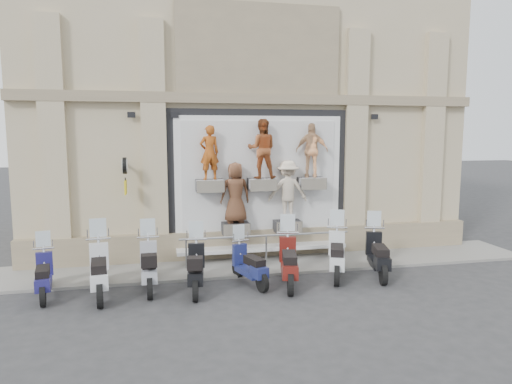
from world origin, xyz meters
TOP-DOWN VIEW (x-y plane):
  - ground at (0.00, 0.00)m, footprint 90.00×90.00m
  - sidewalk at (0.00, 2.10)m, footprint 16.00×2.20m
  - building at (0.00, 7.00)m, footprint 14.00×8.60m
  - shop_vitrine at (0.09, 2.74)m, footprint 5.60×0.84m
  - guard_rail at (0.00, 2.00)m, footprint 5.06×0.10m
  - clock_sign_bracket at (-3.90, 2.47)m, footprint 0.10×0.80m
  - scooter_a at (-5.70, 0.63)m, footprint 0.83×1.87m
  - scooter_b at (-4.43, 0.43)m, footprint 0.87×2.21m
  - scooter_c at (-3.29, 0.69)m, footprint 0.65×2.05m
  - scooter_d at (-2.17, 0.31)m, footprint 0.79×2.04m
  - scooter_e at (-0.80, 0.49)m, footprint 1.03×1.86m
  - scooter_f at (0.17, 0.24)m, footprint 1.07×2.19m
  - scooter_g at (1.62, 0.63)m, footprint 1.34×2.19m
  - scooter_h at (2.73, 0.45)m, footprint 1.14×2.14m

SIDE VIEW (x-z plane):
  - ground at x=0.00m, z-range 0.00..0.00m
  - sidewalk at x=0.00m, z-range 0.00..0.08m
  - guard_rail at x=0.00m, z-range 0.00..0.93m
  - scooter_e at x=-0.80m, z-range 0.00..1.45m
  - scooter_a at x=-5.70m, z-range 0.00..1.47m
  - scooter_d at x=-2.17m, z-range 0.00..1.61m
  - scooter_c at x=-3.29m, z-range 0.00..1.65m
  - scooter_h at x=2.73m, z-range 0.00..1.67m
  - scooter_f at x=0.17m, z-range 0.00..1.71m
  - scooter_g at x=1.62m, z-range 0.00..1.71m
  - scooter_b at x=-4.43m, z-range 0.00..1.75m
  - shop_vitrine at x=0.09m, z-range 0.25..4.55m
  - clock_sign_bracket at x=-3.90m, z-range 2.29..3.31m
  - building at x=0.00m, z-range 0.00..12.00m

